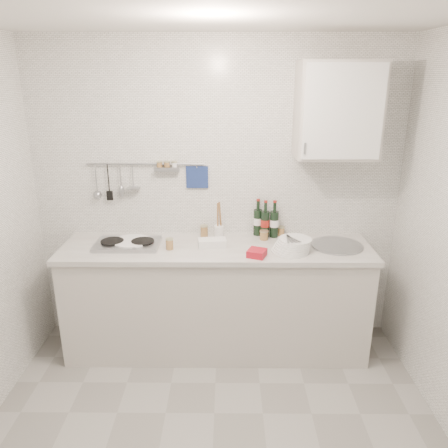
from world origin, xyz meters
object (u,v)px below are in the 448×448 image
Objects in this scene: utensil_crock at (219,231)px; plate_stack_sink at (292,245)px; plate_stack_hob at (131,243)px; wall_cabinet at (338,110)px; wine_bottles at (266,218)px.

plate_stack_sink is at bearing -23.70° from utensil_crock.
plate_stack_hob is 1.26m from plate_stack_sink.
wall_cabinet is 1.06m from plate_stack_sink.
plate_stack_sink is 0.94× the size of utensil_crock.
wall_cabinet is 2.26× the size of wine_bottles.
wall_cabinet reaches higher than plate_stack_hob.
utensil_crock is at bearing 178.33° from wall_cabinet.
wine_bottles is (-0.18, 0.33, 0.11)m from plate_stack_sink.
wall_cabinet is 2.16× the size of utensil_crock.
wall_cabinet is 1.01m from wine_bottles.
utensil_crock is (-0.39, -0.08, -0.08)m from wine_bottles.
wall_cabinet is at bearing 4.01° from plate_stack_hob.
wall_cabinet reaches higher than wine_bottles.
plate_stack_hob is 1.11m from wine_bottles.
utensil_crock is at bearing 156.30° from plate_stack_sink.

